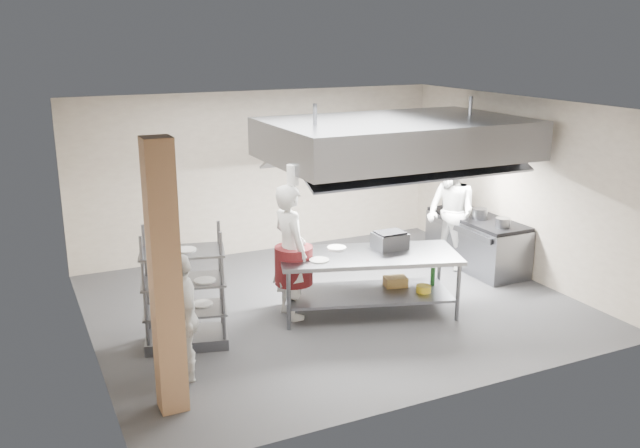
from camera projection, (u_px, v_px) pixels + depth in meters
name	position (u px, v px, depth m)	size (l,w,h in m)	color
floor	(332.00, 304.00, 10.32)	(7.00, 7.00, 0.00)	#3D3D3F
ceiling	(333.00, 106.00, 9.51)	(7.00, 7.00, 0.00)	silver
wall_back	(261.00, 173.00, 12.53)	(7.00, 7.00, 0.00)	#A29380
wall_left	(83.00, 239.00, 8.47)	(6.00, 6.00, 0.00)	#A29380
wall_right	(519.00, 187.00, 11.36)	(6.00, 6.00, 0.00)	#A29380
column	(165.00, 280.00, 7.07)	(0.30, 0.30, 3.00)	tan
exhaust_hood	(396.00, 139.00, 10.56)	(4.00, 2.50, 0.60)	gray
hood_strip_a	(345.00, 163.00, 10.27)	(1.60, 0.12, 0.04)	white
hood_strip_b	(443.00, 155.00, 11.01)	(1.60, 0.12, 0.04)	white
wall_shelf	(351.00, 166.00, 13.13)	(1.50, 0.28, 0.04)	gray
island	(368.00, 283.00, 9.90)	(2.58, 1.07, 0.91)	gray
island_worktop	(369.00, 256.00, 9.79)	(2.58, 1.07, 0.06)	gray
island_undershelf	(368.00, 293.00, 9.95)	(2.37, 0.97, 0.04)	slate
pass_rack	(184.00, 288.00, 8.78)	(1.07, 0.62, 1.60)	gray
cooking_range	(476.00, 243.00, 11.91)	(0.80, 2.00, 0.84)	gray
range_top	(478.00, 219.00, 11.79)	(0.78, 1.96, 0.06)	black
chef_head	(290.00, 251.00, 9.65)	(0.72, 0.47, 1.97)	white
chef_line	(451.00, 213.00, 11.68)	(0.96, 0.75, 1.98)	silver
chef_plating	(183.00, 317.00, 7.92)	(0.92, 0.38, 1.56)	silver
griddle	(390.00, 241.00, 10.02)	(0.47, 0.36, 0.23)	gray
wicker_basket	(395.00, 281.00, 10.15)	(0.33, 0.23, 0.15)	#8E6039
stockpot	(480.00, 214.00, 11.66)	(0.26, 0.26, 0.18)	gray
plate_stack	(185.00, 308.00, 8.86)	(0.28, 0.28, 0.05)	silver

